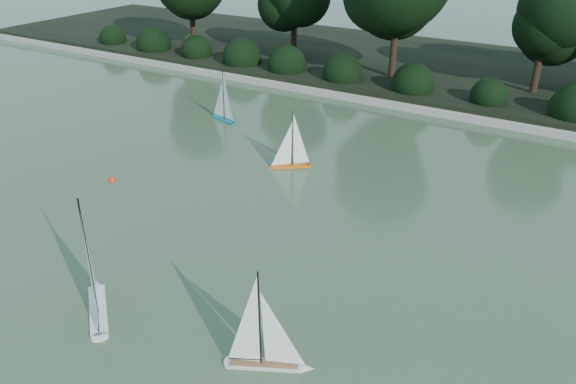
{
  "coord_description": "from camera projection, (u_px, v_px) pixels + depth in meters",
  "views": [
    {
      "loc": [
        3.03,
        -5.16,
        4.96
      ],
      "look_at": [
        -1.28,
        1.95,
        0.7
      ],
      "focal_mm": 35.0,
      "sensor_mm": 36.0,
      "label": 1
    }
  ],
  "objects": [
    {
      "name": "ground",
      "position": [
        294.0,
        316.0,
        7.59
      ],
      "size": [
        80.0,
        80.0,
        0.0
      ],
      "primitive_type": "plane",
      "color": "#334529",
      "rests_on": "ground"
    },
    {
      "name": "sailboat_teal",
      "position": [
        222.0,
        112.0,
        14.44
      ],
      "size": [
        1.02,
        0.45,
        1.4
      ],
      "color": "#0B7184",
      "rests_on": "ground"
    },
    {
      "name": "pond_coping",
      "position": [
        472.0,
        118.0,
        14.4
      ],
      "size": [
        40.0,
        0.35,
        0.18
      ],
      "primitive_type": "cube",
      "color": "gray",
      "rests_on": "ground"
    },
    {
      "name": "sailboat_orange",
      "position": [
        288.0,
        158.0,
        11.81
      ],
      "size": [
        0.84,
        0.69,
        1.32
      ],
      "color": "orange",
      "rests_on": "ground"
    },
    {
      "name": "far_bank",
      "position": [
        507.0,
        79.0,
        17.41
      ],
      "size": [
        40.0,
        8.0,
        0.3
      ],
      "primitive_type": "cube",
      "color": "black",
      "rests_on": "ground"
    },
    {
      "name": "sailboat_white_b",
      "position": [
        271.0,
        352.0,
        6.66
      ],
      "size": [
        1.05,
        0.63,
        1.51
      ],
      "color": "beige",
      "rests_on": "ground"
    },
    {
      "name": "race_buoy",
      "position": [
        112.0,
        181.0,
        11.32
      ],
      "size": [
        0.16,
        0.16,
        0.16
      ],
      "primitive_type": "sphere",
      "color": "#FF270D",
      "rests_on": "ground"
    },
    {
      "name": "shrub_hedge",
      "position": [
        483.0,
        95.0,
        14.92
      ],
      "size": [
        29.1,
        1.1,
        1.1
      ],
      "color": "black",
      "rests_on": "ground"
    },
    {
      "name": "tree_line",
      "position": [
        560.0,
        6.0,
        14.52
      ],
      "size": [
        26.31,
        3.93,
        4.39
      ],
      "color": "black",
      "rests_on": "ground"
    },
    {
      "name": "sailboat_white_a",
      "position": [
        95.0,
        290.0,
        7.61
      ],
      "size": [
        1.18,
        1.02,
        1.9
      ],
      "color": "silver",
      "rests_on": "ground"
    }
  ]
}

